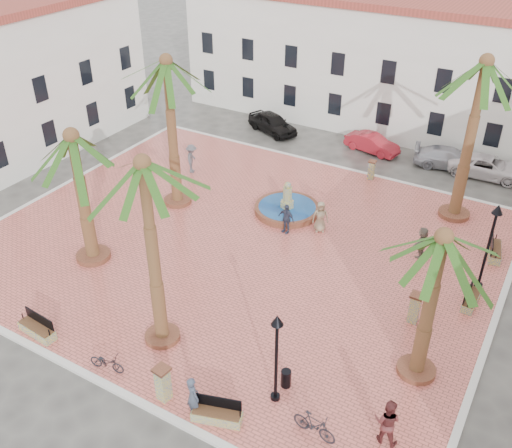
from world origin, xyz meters
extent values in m
plane|color=#56544F|center=(0.00, 0.00, 0.00)|extent=(120.00, 120.00, 0.00)
cube|color=#DD675B|center=(0.00, 0.00, 0.07)|extent=(26.00, 22.00, 0.15)
cube|color=silver|center=(0.00, 11.00, 0.08)|extent=(26.30, 0.30, 0.16)
cube|color=silver|center=(0.00, -11.00, 0.08)|extent=(26.30, 0.30, 0.16)
cube|color=silver|center=(13.00, 0.00, 0.08)|extent=(0.30, 22.30, 0.16)
cube|color=silver|center=(-13.00, 0.00, 0.08)|extent=(0.30, 22.30, 0.16)
cube|color=white|center=(0.00, 20.00, 4.50)|extent=(30.00, 7.00, 9.00)
cube|color=black|center=(-13.12, 16.52, 2.20)|extent=(1.00, 0.12, 1.60)
cube|color=black|center=(-9.38, 16.52, 2.20)|extent=(1.00, 0.12, 1.60)
cube|color=black|center=(-5.62, 16.52, 2.20)|extent=(1.00, 0.12, 1.60)
cube|color=black|center=(-1.88, 16.52, 2.20)|extent=(1.00, 0.12, 1.60)
cube|color=black|center=(1.88, 16.52, 2.20)|extent=(1.00, 0.12, 1.60)
cube|color=black|center=(5.62, 16.52, 2.20)|extent=(1.00, 0.12, 1.60)
cube|color=black|center=(9.38, 16.52, 2.20)|extent=(1.00, 0.12, 1.60)
cube|color=black|center=(-13.12, 16.52, 5.20)|extent=(1.00, 0.12, 1.60)
cube|color=black|center=(-9.38, 16.52, 5.20)|extent=(1.00, 0.12, 1.60)
cube|color=black|center=(-5.62, 16.52, 5.20)|extent=(1.00, 0.12, 1.60)
cube|color=black|center=(-1.88, 16.52, 5.20)|extent=(1.00, 0.12, 1.60)
cube|color=black|center=(1.88, 16.52, 5.20)|extent=(1.00, 0.12, 1.60)
cube|color=black|center=(5.62, 16.52, 5.20)|extent=(1.00, 0.12, 1.60)
cube|color=black|center=(9.38, 16.52, 5.20)|extent=(1.00, 0.12, 1.60)
cube|color=black|center=(-16.02, 2.00, 2.20)|extent=(0.12, 1.00, 1.60)
cube|color=black|center=(-16.02, 6.00, 2.20)|extent=(0.12, 1.00, 1.60)
cube|color=black|center=(-16.02, 10.00, 2.20)|extent=(0.12, 1.00, 1.60)
cube|color=black|center=(-16.02, 2.00, 5.20)|extent=(0.12, 1.00, 1.60)
cube|color=black|center=(-16.02, 6.00, 5.20)|extent=(0.12, 1.00, 1.60)
cube|color=black|center=(-16.02, 10.00, 5.20)|extent=(0.12, 1.00, 1.60)
cylinder|color=brown|center=(0.72, 4.05, 0.33)|extent=(3.77, 3.77, 0.36)
cylinder|color=#194C8C|center=(0.72, 4.05, 0.49)|extent=(3.32, 3.32, 0.05)
cylinder|color=#929161|center=(0.72, 4.05, 0.51)|extent=(0.81, 0.81, 0.72)
cylinder|color=#929161|center=(0.72, 4.05, 1.23)|extent=(0.54, 0.54, 1.08)
sphere|color=#929161|center=(0.72, 4.05, 1.90)|extent=(0.39, 0.39, 0.39)
cylinder|color=brown|center=(-5.44, 1.76, 0.27)|extent=(1.63, 1.63, 0.25)
cylinder|color=brown|center=(-5.44, 1.76, 4.52)|extent=(0.53, 0.53, 8.25)
sphere|color=brown|center=(-5.44, 1.76, 8.65)|extent=(0.72, 0.72, 0.72)
cylinder|color=brown|center=(-5.72, -5.01, 0.28)|extent=(1.73, 1.73, 0.26)
cylinder|color=brown|center=(-5.72, -5.01, 3.66)|extent=(0.56, 0.56, 6.49)
sphere|color=brown|center=(-5.72, -5.01, 6.90)|extent=(0.76, 0.76, 0.76)
cylinder|color=brown|center=(1.00, -7.87, 0.26)|extent=(1.49, 1.49, 0.22)
cylinder|color=brown|center=(1.00, -7.87, 4.40)|extent=(0.49, 0.49, 8.05)
sphere|color=brown|center=(1.00, -7.87, 8.42)|extent=(0.65, 0.65, 0.65)
cylinder|color=brown|center=(10.88, -4.32, 0.26)|extent=(1.53, 1.53, 0.23)
cylinder|color=brown|center=(10.88, -4.32, 3.48)|extent=(0.50, 0.50, 6.20)
sphere|color=brown|center=(10.88, -4.32, 6.58)|extent=(0.67, 0.67, 0.67)
cylinder|color=brown|center=(9.17, 8.54, 0.28)|extent=(1.75, 1.75, 0.26)
cylinder|color=brown|center=(9.17, 8.54, 4.73)|extent=(0.57, 0.57, 8.64)
sphere|color=brown|center=(9.17, 8.54, 9.05)|extent=(0.76, 0.76, 0.76)
cube|color=#929161|center=(-3.75, -10.40, 0.36)|extent=(1.91, 0.71, 0.41)
cube|color=#56351E|center=(-3.75, -10.40, 0.60)|extent=(1.80, 0.65, 0.06)
cube|color=black|center=(-3.73, -10.17, 0.88)|extent=(1.76, 0.19, 0.52)
cylinder|color=black|center=(-4.63, -10.33, 0.72)|extent=(0.05, 0.05, 0.31)
cylinder|color=black|center=(-2.87, -10.47, 0.72)|extent=(0.05, 0.05, 0.31)
cube|color=#929161|center=(5.36, -10.26, 0.35)|extent=(1.92, 1.09, 0.41)
cube|color=#56351E|center=(5.36, -10.26, 0.59)|extent=(1.81, 1.01, 0.06)
cube|color=black|center=(5.30, -10.04, 0.86)|extent=(1.67, 0.57, 0.51)
cylinder|color=black|center=(4.54, -10.52, 0.71)|extent=(0.05, 0.05, 0.31)
cylinder|color=black|center=(6.19, -9.99, 0.71)|extent=(0.05, 0.05, 0.31)
cube|color=#929161|center=(11.81, 1.01, 0.34)|extent=(0.58, 1.74, 0.38)
cube|color=#56351E|center=(11.81, 1.01, 0.56)|extent=(0.53, 1.64, 0.06)
cube|color=black|center=(11.60, 1.02, 0.82)|extent=(0.10, 1.63, 0.48)
cylinder|color=black|center=(11.78, 0.20, 0.68)|extent=(0.05, 0.05, 0.29)
cylinder|color=black|center=(11.83, 1.83, 0.68)|extent=(0.05, 0.05, 0.29)
cube|color=#929161|center=(11.97, 5.56, 0.36)|extent=(0.92, 1.98, 0.42)
cube|color=#56351E|center=(11.97, 5.56, 0.61)|extent=(0.85, 1.87, 0.06)
cube|color=black|center=(11.74, 5.52, 0.89)|extent=(0.38, 1.78, 0.53)
cylinder|color=black|center=(12.13, 4.67, 0.73)|extent=(0.05, 0.05, 0.32)
cylinder|color=black|center=(11.80, 6.44, 0.73)|extent=(0.05, 0.05, 0.32)
cylinder|color=black|center=(6.69, -8.30, 0.23)|extent=(0.36, 0.36, 0.16)
cylinder|color=black|center=(6.69, -8.30, 2.08)|extent=(0.12, 0.12, 3.65)
cone|color=black|center=(6.69, -8.30, 4.05)|extent=(0.45, 0.45, 0.41)
sphere|color=beige|center=(6.69, -8.30, 3.90)|extent=(0.24, 0.24, 0.24)
cylinder|color=black|center=(11.82, 2.49, 0.24)|extent=(0.40, 0.40, 0.18)
cylinder|color=black|center=(11.82, 2.49, 2.27)|extent=(0.13, 0.13, 4.02)
cone|color=black|center=(11.82, 2.49, 4.45)|extent=(0.49, 0.49, 0.45)
sphere|color=beige|center=(11.82, 2.49, 4.28)|extent=(0.27, 0.27, 0.27)
cube|color=#929161|center=(3.08, -10.40, 0.87)|extent=(0.50, 0.50, 1.45)
cube|color=brown|center=(3.08, -10.40, 1.65)|extent=(0.62, 0.62, 0.11)
cube|color=#929161|center=(3.44, 10.40, 0.74)|extent=(0.38, 0.38, 1.18)
cube|color=brown|center=(3.44, 10.40, 1.38)|extent=(0.47, 0.47, 0.09)
cube|color=#929161|center=(9.86, -1.47, 0.84)|extent=(0.43, 0.43, 1.39)
cube|color=brown|center=(9.86, -1.47, 1.59)|extent=(0.54, 0.54, 0.11)
cylinder|color=black|center=(6.75, -7.55, 0.53)|extent=(0.40, 0.40, 0.77)
imported|color=#3B4456|center=(4.45, -10.40, 1.04)|extent=(0.77, 0.65, 1.78)
imported|color=black|center=(0.24, -10.40, 0.55)|extent=(1.60, 0.79, 0.80)
imported|color=#5B2525|center=(10.86, -7.99, 1.11)|extent=(0.99, 0.80, 1.92)
imported|color=black|center=(8.65, -9.06, 0.66)|extent=(1.75, 0.66, 1.02)
imported|color=#9C8868|center=(3.20, 3.17, 1.04)|extent=(1.04, 0.92, 1.79)
imported|color=#323B53|center=(1.66, 2.11, 1.01)|extent=(1.07, 0.59, 1.73)
imported|color=#545358|center=(-7.00, 5.44, 1.11)|extent=(1.15, 1.42, 1.92)
imported|color=#6B6152|center=(8.66, 3.60, 0.99)|extent=(0.58, 1.59, 1.68)
imported|color=black|center=(-5.82, 14.13, 0.74)|extent=(4.69, 3.24, 1.48)
imported|color=#B41E2B|center=(1.91, 14.63, 0.64)|extent=(4.09, 2.07, 1.29)
imported|color=#B9B9C3|center=(7.24, 14.91, 0.67)|extent=(4.92, 2.84, 1.34)
imported|color=silver|center=(9.72, 14.83, 0.68)|extent=(5.04, 2.55, 1.36)
camera|label=1|loc=(13.48, -21.35, 17.19)|focal=40.00mm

